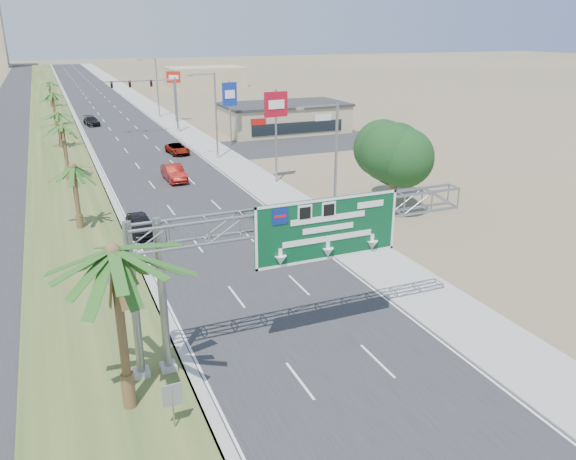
# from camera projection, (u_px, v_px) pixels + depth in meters

# --- Properties ---
(road) EXTENTS (12.00, 300.00, 0.02)m
(road) POSITION_uv_depth(u_px,v_px,m) (102.00, 105.00, 114.75)
(road) COLOR #28282B
(road) RESTS_ON ground
(sidewalk_right) EXTENTS (4.00, 300.00, 0.10)m
(sidewalk_right) POSITION_uv_depth(u_px,v_px,m) (144.00, 103.00, 117.88)
(sidewalk_right) COLOR #9E9B93
(sidewalk_right) RESTS_ON ground
(median_grass) EXTENTS (7.00, 300.00, 0.12)m
(median_grass) POSITION_uv_depth(u_px,v_px,m) (49.00, 107.00, 111.04)
(median_grass) COLOR #384D22
(median_grass) RESTS_ON ground
(opposing_road) EXTENTS (8.00, 300.00, 0.02)m
(opposing_road) POSITION_uv_depth(u_px,v_px,m) (11.00, 109.00, 108.47)
(opposing_road) COLOR #28282B
(opposing_road) RESTS_ON ground
(sign_gantry) EXTENTS (16.75, 1.24, 7.50)m
(sign_gantry) POSITION_uv_depth(u_px,v_px,m) (293.00, 229.00, 25.72)
(sign_gantry) COLOR gray
(sign_gantry) RESTS_ON ground
(palm_near) EXTENTS (5.70, 5.70, 8.35)m
(palm_near) POSITION_uv_depth(u_px,v_px,m) (113.00, 253.00, 20.75)
(palm_near) COLOR brown
(palm_near) RESTS_ON ground
(palm_row_b) EXTENTS (3.99, 3.99, 5.95)m
(palm_row_b) POSITION_uv_depth(u_px,v_px,m) (73.00, 168.00, 42.09)
(palm_row_b) COLOR brown
(palm_row_b) RESTS_ON ground
(palm_row_c) EXTENTS (3.99, 3.99, 6.75)m
(palm_row_c) POSITION_uv_depth(u_px,v_px,m) (62.00, 125.00, 55.68)
(palm_row_c) COLOR brown
(palm_row_c) RESTS_ON ground
(palm_row_d) EXTENTS (3.99, 3.99, 5.45)m
(palm_row_d) POSITION_uv_depth(u_px,v_px,m) (57.00, 114.00, 71.67)
(palm_row_d) COLOR brown
(palm_row_d) RESTS_ON ground
(palm_row_e) EXTENTS (3.99, 3.99, 6.15)m
(palm_row_e) POSITION_uv_depth(u_px,v_px,m) (52.00, 94.00, 87.89)
(palm_row_e) COLOR brown
(palm_row_e) RESTS_ON ground
(palm_row_f) EXTENTS (3.99, 3.99, 5.75)m
(palm_row_f) POSITION_uv_depth(u_px,v_px,m) (49.00, 83.00, 109.65)
(palm_row_f) COLOR brown
(palm_row_f) RESTS_ON ground
(streetlight_near) EXTENTS (3.27, 0.44, 10.00)m
(streetlight_near) POSITION_uv_depth(u_px,v_px,m) (333.00, 179.00, 39.72)
(streetlight_near) COLOR gray
(streetlight_near) RESTS_ON ground
(streetlight_mid) EXTENTS (3.27, 0.44, 10.00)m
(streetlight_mid) POSITION_uv_depth(u_px,v_px,m) (215.00, 119.00, 65.68)
(streetlight_mid) COLOR gray
(streetlight_mid) RESTS_ON ground
(streetlight_far) EXTENTS (3.27, 0.44, 10.00)m
(streetlight_far) POSITION_uv_depth(u_px,v_px,m) (156.00, 90.00, 96.82)
(streetlight_far) COLOR gray
(streetlight_far) RESTS_ON ground
(signal_mast) EXTENTS (10.28, 0.71, 8.00)m
(signal_mast) POSITION_uv_depth(u_px,v_px,m) (163.00, 100.00, 82.12)
(signal_mast) COLOR gray
(signal_mast) RESTS_ON ground
(store_building) EXTENTS (18.00, 10.00, 4.00)m
(store_building) POSITION_uv_depth(u_px,v_px,m) (284.00, 119.00, 84.14)
(store_building) COLOR tan
(store_building) RESTS_ON ground
(oak_near) EXTENTS (4.50, 4.50, 6.80)m
(oak_near) POSITION_uv_depth(u_px,v_px,m) (394.00, 160.00, 46.08)
(oak_near) COLOR brown
(oak_near) RESTS_ON ground
(oak_far) EXTENTS (3.50, 3.50, 5.60)m
(oak_far) POSITION_uv_depth(u_px,v_px,m) (397.00, 156.00, 50.89)
(oak_far) COLOR brown
(oak_far) RESTS_ON ground
(median_signback_a) EXTENTS (0.75, 0.08, 2.08)m
(median_signback_a) POSITION_uv_depth(u_px,v_px,m) (172.00, 398.00, 21.39)
(median_signback_a) COLOR gray
(median_signback_a) RESTS_ON ground
(median_signback_b) EXTENTS (0.75, 0.08, 2.08)m
(median_signback_b) POSITION_uv_depth(u_px,v_px,m) (114.00, 279.00, 31.52)
(median_signback_b) COLOR gray
(median_signback_b) RESTS_ON ground
(building_distant_right) EXTENTS (20.00, 12.00, 5.00)m
(building_distant_right) POSITION_uv_depth(u_px,v_px,m) (205.00, 77.00, 150.95)
(building_distant_right) COLOR tan
(building_distant_right) RESTS_ON ground
(car_left_lane) EXTENTS (1.90, 4.53, 1.53)m
(car_left_lane) POSITION_uv_depth(u_px,v_px,m) (140.00, 225.00, 42.41)
(car_left_lane) COLOR black
(car_left_lane) RESTS_ON ground
(car_mid_lane) EXTENTS (1.87, 5.01, 1.64)m
(car_mid_lane) POSITION_uv_depth(u_px,v_px,m) (174.00, 173.00, 57.29)
(car_mid_lane) COLOR maroon
(car_mid_lane) RESTS_ON ground
(car_right_lane) EXTENTS (2.52, 4.75, 1.27)m
(car_right_lane) POSITION_uv_depth(u_px,v_px,m) (177.00, 149.00, 69.62)
(car_right_lane) COLOR gray
(car_right_lane) RESTS_ON ground
(car_far) EXTENTS (2.56, 4.96, 1.38)m
(car_far) POSITION_uv_depth(u_px,v_px,m) (92.00, 121.00, 90.14)
(car_far) COLOR black
(car_far) RESTS_ON ground
(pole_sign_red_near) EXTENTS (2.42, 0.49, 9.23)m
(pole_sign_red_near) POSITION_uv_depth(u_px,v_px,m) (276.00, 110.00, 54.37)
(pole_sign_red_near) COLOR gray
(pole_sign_red_near) RESTS_ON ground
(pole_sign_blue) EXTENTS (2.02, 0.62, 8.37)m
(pole_sign_blue) POSITION_uv_depth(u_px,v_px,m) (230.00, 97.00, 73.14)
(pole_sign_blue) COLOR gray
(pole_sign_blue) RESTS_ON ground
(pole_sign_red_far) EXTENTS (2.18, 1.00, 8.40)m
(pole_sign_red_far) POSITION_uv_depth(u_px,v_px,m) (174.00, 81.00, 91.13)
(pole_sign_red_far) COLOR gray
(pole_sign_red_far) RESTS_ON ground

